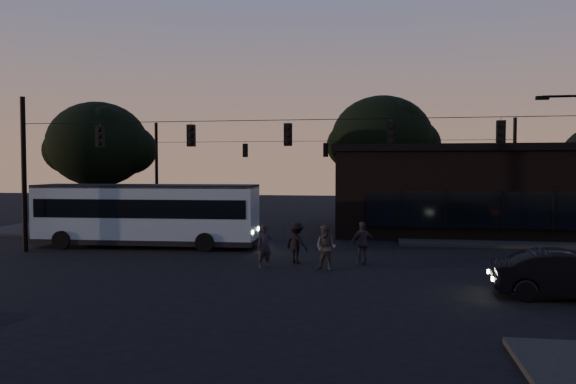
% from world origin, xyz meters
% --- Properties ---
extents(ground, '(120.00, 120.00, 0.00)m').
position_xyz_m(ground, '(0.00, 0.00, 0.00)').
color(ground, black).
rests_on(ground, ground).
extents(sidewalk_far_right, '(14.00, 10.00, 0.15)m').
position_xyz_m(sidewalk_far_right, '(12.00, 14.00, 0.07)').
color(sidewalk_far_right, black).
rests_on(sidewalk_far_right, ground).
extents(sidewalk_far_left, '(14.00, 10.00, 0.15)m').
position_xyz_m(sidewalk_far_left, '(-14.00, 14.00, 0.07)').
color(sidewalk_far_left, black).
rests_on(sidewalk_far_left, ground).
extents(building, '(15.40, 10.41, 5.40)m').
position_xyz_m(building, '(9.00, 15.97, 2.71)').
color(building, black).
rests_on(building, ground).
extents(tree_behind, '(7.60, 7.60, 9.43)m').
position_xyz_m(tree_behind, '(4.00, 22.00, 6.19)').
color(tree_behind, black).
rests_on(tree_behind, ground).
extents(tree_left, '(6.40, 6.40, 8.30)m').
position_xyz_m(tree_left, '(-14.00, 13.00, 5.57)').
color(tree_left, black).
rests_on(tree_left, ground).
extents(signal_rig_near, '(26.24, 0.30, 7.50)m').
position_xyz_m(signal_rig_near, '(0.00, 4.00, 4.45)').
color(signal_rig_near, black).
rests_on(signal_rig_near, ground).
extents(signal_rig_far, '(26.24, 0.30, 7.50)m').
position_xyz_m(signal_rig_far, '(0.00, 20.00, 4.20)').
color(signal_rig_far, black).
rests_on(signal_rig_far, ground).
extents(bus, '(11.53, 3.29, 3.21)m').
position_xyz_m(bus, '(-7.80, 6.48, 1.80)').
color(bus, '#829AA6').
rests_on(bus, ground).
extents(car, '(4.69, 1.94, 1.51)m').
position_xyz_m(car, '(9.95, -2.10, 0.75)').
color(car, black).
rests_on(car, ground).
extents(pedestrian_a, '(0.76, 0.69, 1.75)m').
position_xyz_m(pedestrian_a, '(-0.57, 1.67, 0.87)').
color(pedestrian_a, black).
rests_on(pedestrian_a, ground).
extents(pedestrian_b, '(1.03, 0.90, 1.81)m').
position_xyz_m(pedestrian_b, '(1.96, 1.54, 0.90)').
color(pedestrian_b, '#33302F').
rests_on(pedestrian_b, ground).
extents(pedestrian_c, '(1.16, 0.82, 1.82)m').
position_xyz_m(pedestrian_c, '(3.35, 3.02, 0.91)').
color(pedestrian_c, '#2A242C').
rests_on(pedestrian_c, ground).
extents(pedestrian_d, '(1.30, 1.16, 1.75)m').
position_xyz_m(pedestrian_d, '(0.55, 2.96, 0.88)').
color(pedestrian_d, black).
rests_on(pedestrian_d, ground).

